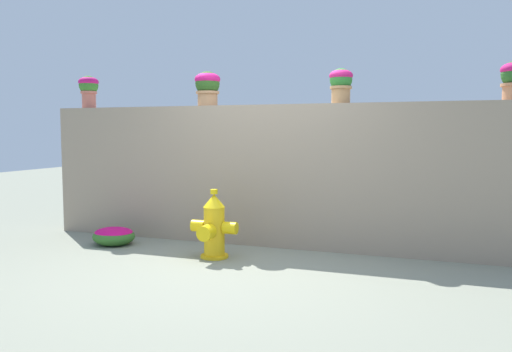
{
  "coord_description": "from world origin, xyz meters",
  "views": [
    {
      "loc": [
        1.92,
        -4.61,
        1.37
      ],
      "look_at": [
        -0.11,
        1.0,
        0.85
      ],
      "focal_mm": 35.79,
      "sensor_mm": 36.0,
      "label": 1
    }
  ],
  "objects_px": {
    "potted_plant_0": "(89,88)",
    "flower_bush_left": "(114,235)",
    "potted_plant_2": "(341,83)",
    "fire_hydrant": "(214,228)",
    "potted_plant_1": "(208,86)"
  },
  "relations": [
    {
      "from": "potted_plant_1",
      "to": "fire_hydrant",
      "type": "bearing_deg",
      "value": -61.6
    },
    {
      "from": "potted_plant_1",
      "to": "potted_plant_2",
      "type": "height_order",
      "value": "potted_plant_1"
    },
    {
      "from": "potted_plant_0",
      "to": "fire_hydrant",
      "type": "distance_m",
      "value": 2.92
    },
    {
      "from": "potted_plant_1",
      "to": "fire_hydrant",
      "type": "relative_size",
      "value": 0.58
    },
    {
      "from": "potted_plant_1",
      "to": "flower_bush_left",
      "type": "relative_size",
      "value": 0.83
    },
    {
      "from": "potted_plant_1",
      "to": "potted_plant_2",
      "type": "distance_m",
      "value": 1.66
    },
    {
      "from": "potted_plant_2",
      "to": "flower_bush_left",
      "type": "xyz_separation_m",
      "value": [
        -2.61,
        -0.67,
        -1.81
      ]
    },
    {
      "from": "potted_plant_2",
      "to": "fire_hydrant",
      "type": "relative_size",
      "value": 0.53
    },
    {
      "from": "fire_hydrant",
      "to": "flower_bush_left",
      "type": "height_order",
      "value": "fire_hydrant"
    },
    {
      "from": "potted_plant_1",
      "to": "potted_plant_2",
      "type": "xyz_separation_m",
      "value": [
        1.66,
        -0.0,
        -0.02
      ]
    },
    {
      "from": "potted_plant_0",
      "to": "flower_bush_left",
      "type": "xyz_separation_m",
      "value": [
        0.85,
        -0.7,
        -1.85
      ]
    },
    {
      "from": "potted_plant_0",
      "to": "potted_plant_1",
      "type": "relative_size",
      "value": 1.03
    },
    {
      "from": "potted_plant_2",
      "to": "flower_bush_left",
      "type": "height_order",
      "value": "potted_plant_2"
    },
    {
      "from": "potted_plant_1",
      "to": "flower_bush_left",
      "type": "distance_m",
      "value": 2.16
    },
    {
      "from": "potted_plant_1",
      "to": "fire_hydrant",
      "type": "xyz_separation_m",
      "value": [
        0.46,
        -0.85,
        -1.61
      ]
    }
  ]
}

